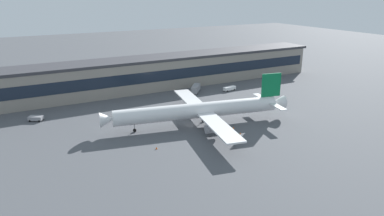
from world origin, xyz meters
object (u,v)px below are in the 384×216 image
at_px(airliner, 200,110).
at_px(traffic_cone_3, 207,130).
at_px(fuel_truck, 196,88).
at_px(traffic_cone_2, 157,148).
at_px(pushback_tractor, 36,118).
at_px(belt_loader, 229,88).
at_px(traffic_cone_0, 240,133).
at_px(traffic_cone_1, 233,128).

distance_m(airliner, traffic_cone_3, 7.80).
bearing_deg(fuel_truck, traffic_cone_2, -129.79).
bearing_deg(pushback_tractor, fuel_truck, 4.67).
xyz_separation_m(belt_loader, traffic_cone_0, (-26.66, -45.48, -0.87)).
height_order(traffic_cone_0, traffic_cone_2, traffic_cone_2).
bearing_deg(fuel_truck, traffic_cone_0, -103.20).
height_order(airliner, traffic_cone_2, airliner).
relative_size(belt_loader, traffic_cone_3, 8.88).
bearing_deg(pushback_tractor, traffic_cone_2, -56.61).
bearing_deg(traffic_cone_3, airliner, 81.09).
distance_m(traffic_cone_1, traffic_cone_3, 9.28).
xyz_separation_m(airliner, pushback_tractor, (-49.31, 31.30, -4.20)).
distance_m(belt_loader, traffic_cone_1, 47.84).
height_order(fuel_truck, pushback_tractor, fuel_truck).
relative_size(airliner, traffic_cone_1, 99.38).
xyz_separation_m(pushback_tractor, traffic_cone_2, (28.09, -42.63, -0.69)).
relative_size(belt_loader, pushback_tractor, 1.21).
height_order(belt_loader, traffic_cone_0, belt_loader).
distance_m(fuel_truck, traffic_cone_0, 51.97).
distance_m(airliner, belt_loader, 46.52).
xyz_separation_m(airliner, traffic_cone_2, (-21.21, -11.33, -4.90)).
relative_size(traffic_cone_0, traffic_cone_1, 0.86).
distance_m(pushback_tractor, traffic_cone_2, 51.06).
distance_m(fuel_truck, belt_loader, 15.67).
bearing_deg(traffic_cone_0, pushback_tractor, 141.40).
distance_m(fuel_truck, pushback_tractor, 68.46).
distance_m(belt_loader, traffic_cone_0, 52.73).
bearing_deg(belt_loader, traffic_cone_0, -120.38).
height_order(belt_loader, pushback_tractor, belt_loader).
distance_m(pushback_tractor, traffic_cone_3, 61.09).
bearing_deg(traffic_cone_2, traffic_cone_3, 14.70).
relative_size(airliner, pushback_tractor, 12.00).
bearing_deg(airliner, pushback_tractor, 147.59).
bearing_deg(belt_loader, pushback_tractor, -179.67).
relative_size(pushback_tractor, traffic_cone_0, 9.65).
relative_size(airliner, traffic_cone_0, 115.79).
bearing_deg(belt_loader, traffic_cone_1, -122.56).
distance_m(belt_loader, traffic_cone_2, 69.84).
bearing_deg(belt_loader, fuel_truck, 161.04).
bearing_deg(fuel_truck, belt_loader, -18.96).
bearing_deg(traffic_cone_1, traffic_cone_3, 164.23).
relative_size(traffic_cone_0, traffic_cone_3, 0.76).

